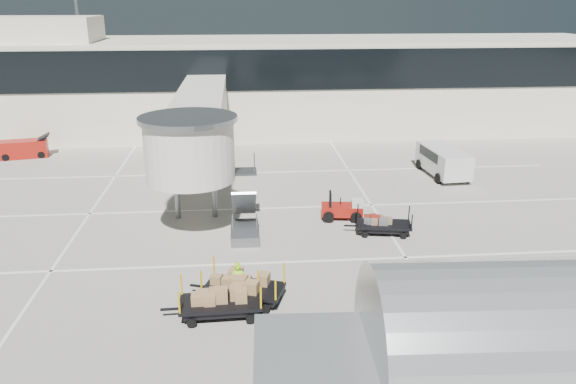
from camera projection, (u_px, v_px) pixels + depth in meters
name	position (u px, v px, depth m)	size (l,w,h in m)	color
ground	(280.00, 284.00, 23.68)	(140.00, 140.00, 0.00)	#AFA99C
lane_markings	(257.00, 206.00, 32.40)	(40.00, 30.00, 0.02)	white
terminal	(252.00, 84.00, 50.48)	(64.00, 12.11, 15.20)	#EDE5CC
jet_bridge	(198.00, 124.00, 33.49)	(5.70, 20.40, 6.03)	silver
baggage_tug	(343.00, 209.00, 30.50)	(2.37, 1.68, 1.48)	maroon
suitcase_cart	(383.00, 225.00, 28.55)	(3.45, 1.83, 1.32)	black
box_cart_near	(222.00, 302.00, 21.06)	(3.81, 1.63, 1.48)	black
box_cart_far	(244.00, 288.00, 22.14)	(3.88, 2.45, 1.50)	black
ground_worker	(238.00, 282.00, 22.17)	(0.58, 0.38, 1.61)	#91D516
minivan	(442.00, 159.00, 37.89)	(2.49, 5.09, 1.87)	silver
belt_loader	(24.00, 149.00, 42.21)	(3.75, 2.07, 1.71)	maroon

